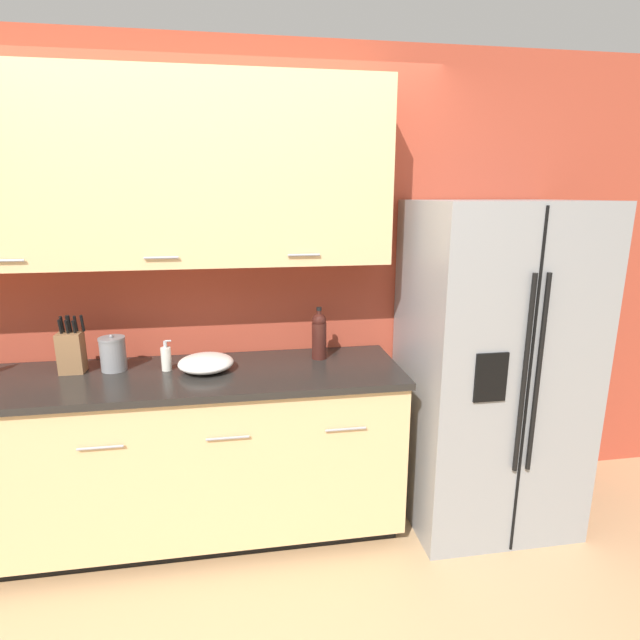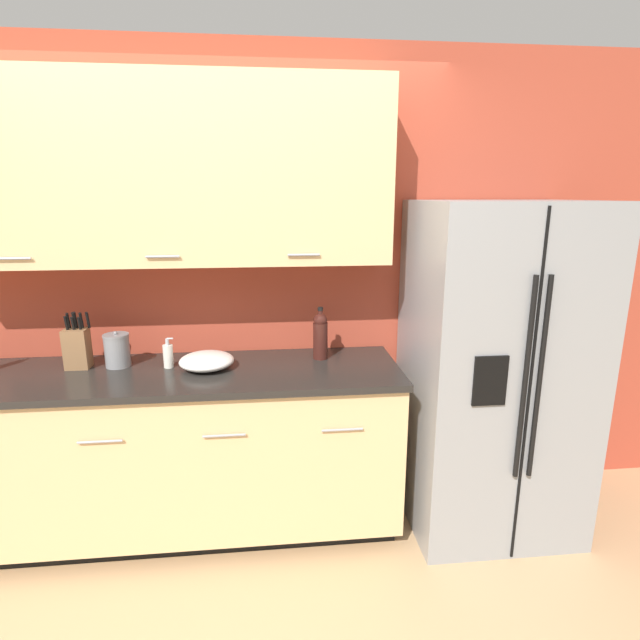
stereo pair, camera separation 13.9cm
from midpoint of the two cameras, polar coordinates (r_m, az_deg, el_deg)
wall_back at (r=2.80m, az=-11.77°, el=7.58°), size 10.00×0.39×2.60m
counter_unit at (r=2.86m, az=-14.52°, el=-14.34°), size 2.36×0.64×0.93m
refrigerator at (r=2.89m, az=20.55°, el=-5.39°), size 0.88×0.77×1.79m
knife_block at (r=2.85m, az=-24.77°, el=-2.84°), size 0.13×0.10×0.30m
wine_bottle at (r=2.74m, az=1.50°, el=-1.72°), size 0.08×0.08×0.29m
soap_dispenser at (r=2.71m, az=-15.56°, el=-3.95°), size 0.06×0.05×0.16m
steel_canister at (r=2.81m, az=-20.86°, el=-3.25°), size 0.13×0.13×0.19m
mixing_bowl at (r=2.66m, az=-11.37°, el=-4.61°), size 0.28×0.28×0.08m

